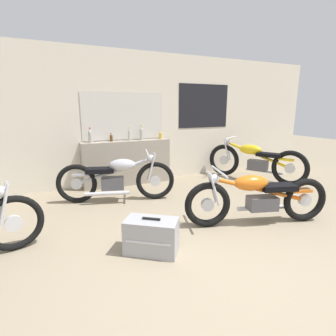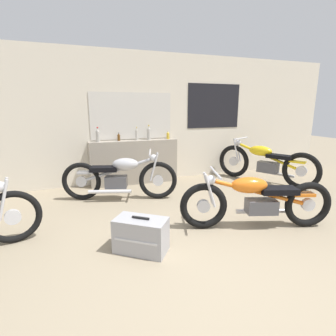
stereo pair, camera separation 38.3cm
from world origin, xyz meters
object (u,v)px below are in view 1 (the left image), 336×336
bottle_left_center (111,138)px  bottle_right_center (141,133)px  motorcycle_silver (116,178)px  hard_case_silver (152,236)px  bottle_center (129,135)px  motorcycle_yellow (255,161)px  bottle_rightmost (160,135)px  motorcycle_orange (258,197)px  bottle_leftmost (90,136)px

bottle_left_center → bottle_right_center: bearing=-2.1°
bottle_left_center → motorcycle_silver: bottle_left_center is taller
motorcycle_silver → hard_case_silver: (-0.07, -1.86, -0.22)m
bottle_center → motorcycle_yellow: bottle_center is taller
bottle_left_center → bottle_rightmost: (1.09, -0.04, 0.00)m
motorcycle_orange → motorcycle_yellow: (1.63, 1.81, 0.05)m
bottle_rightmost → motorcycle_silver: (-1.26, -0.94, -0.61)m
bottle_right_center → bottle_rightmost: size_ratio=1.74×
bottle_leftmost → bottle_rightmost: 1.52m
bottle_left_center → motorcycle_yellow: (3.04, -0.96, -0.58)m
bottle_center → motorcycle_orange: size_ratio=0.14×
hard_case_silver → motorcycle_silver: bearing=87.7°
motorcycle_yellow → motorcycle_silver: bearing=-179.6°
bottle_center → bottle_rightmost: bottle_center is taller
bottle_right_center → motorcycle_orange: bottle_right_center is taller
motorcycle_silver → motorcycle_yellow: motorcycle_yellow is taller
bottle_right_center → bottle_rightmost: bearing=-2.4°
bottle_leftmost → motorcycle_yellow: size_ratio=0.15×
bottle_leftmost → bottle_center: 0.82m
bottle_center → bottle_rightmost: size_ratio=1.54×
bottle_left_center → hard_case_silver: (-0.24, -2.84, -0.83)m
motorcycle_orange → hard_case_silver: bearing=-177.4°
bottle_leftmost → bottle_center: (0.81, 0.05, -0.01)m
bottle_right_center → bottle_rightmost: (0.44, -0.02, -0.06)m
bottle_center → motorcycle_silver: (-0.55, -0.96, -0.65)m
bottle_left_center → bottle_right_center: bottle_right_center is taller
bottle_center → motorcycle_silver: size_ratio=0.14×
motorcycle_orange → motorcycle_yellow: bearing=47.9°
bottle_left_center → motorcycle_orange: bearing=-63.0°
motorcycle_yellow → bottle_left_center: bearing=162.4°
bottle_leftmost → motorcycle_orange: size_ratio=0.15×
motorcycle_orange → motorcycle_silver: motorcycle_silver is taller
motorcycle_orange → bottle_left_center: bearing=117.0°
motorcycle_yellow → bottle_right_center: bearing=158.5°
bottle_rightmost → motorcycle_yellow: size_ratio=0.09×
motorcycle_silver → bottle_rightmost: bearing=36.8°
bottle_center → motorcycle_orange: bearing=-69.5°
bottle_rightmost → motorcycle_orange: 2.82m
bottle_center → bottle_right_center: bottle_right_center is taller
motorcycle_yellow → hard_case_silver: bearing=-150.2°
bottle_rightmost → bottle_right_center: bearing=177.6°
bottle_rightmost → bottle_leftmost: bearing=-178.9°
bottle_right_center → hard_case_silver: bottle_right_center is taller
bottle_rightmost → motorcycle_orange: bottle_rightmost is taller
bottle_center → hard_case_silver: (-0.63, -2.82, -0.87)m
motorcycle_silver → hard_case_silver: bearing=-92.3°
motorcycle_orange → bottle_leftmost: bearing=124.3°
bottle_right_center → motorcycle_silver: bottle_right_center is taller
bottle_left_center → motorcycle_silver: bearing=-99.7°
bottle_leftmost → motorcycle_yellow: bearing=-14.4°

